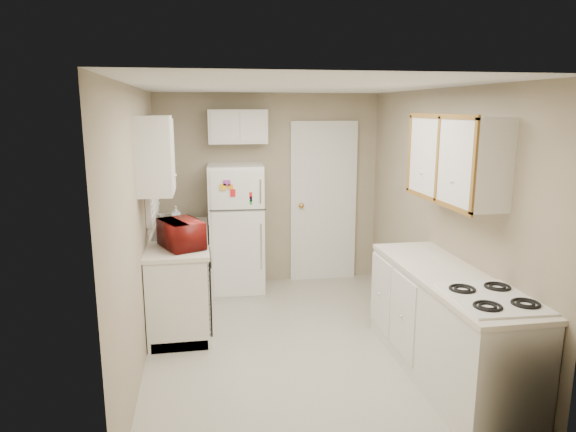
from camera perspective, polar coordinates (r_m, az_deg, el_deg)
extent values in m
plane|color=beige|center=(5.07, 0.99, -14.00)|extent=(3.80, 3.80, 0.00)
plane|color=white|center=(4.57, 1.10, 14.22)|extent=(3.80, 3.80, 0.00)
plane|color=tan|center=(4.63, -16.25, -1.25)|extent=(3.80, 3.80, 0.00)
plane|color=tan|center=(5.12, 16.62, -0.04)|extent=(3.80, 3.80, 0.00)
plane|color=tan|center=(6.52, -2.10, 2.92)|extent=(2.80, 2.80, 0.00)
plane|color=tan|center=(2.90, 8.18, -8.65)|extent=(2.80, 2.80, 0.00)
cube|color=silver|center=(5.67, -11.80, -6.51)|extent=(0.60, 1.80, 0.90)
cube|color=black|center=(5.08, -8.73, -8.08)|extent=(0.03, 0.58, 0.72)
cube|color=gray|center=(5.70, -11.93, -2.12)|extent=(0.54, 0.74, 0.16)
imported|color=maroon|center=(5.01, -11.72, -1.79)|extent=(0.55, 0.44, 0.32)
imported|color=beige|center=(6.06, -12.33, 0.04)|extent=(0.10, 0.11, 0.21)
cube|color=silver|center=(5.59, -14.93, 5.18)|extent=(0.10, 0.98, 1.08)
cube|color=silver|center=(4.74, -14.57, 6.49)|extent=(0.30, 0.45, 0.70)
cube|color=silver|center=(6.25, -5.75, -1.43)|extent=(0.67, 0.66, 1.56)
cube|color=silver|center=(6.25, -5.65, 9.86)|extent=(0.70, 0.30, 0.40)
cube|color=silver|center=(6.64, 3.96, 1.49)|extent=(0.86, 0.06, 2.08)
cube|color=silver|center=(4.53, 17.11, -11.59)|extent=(0.60, 2.00, 0.90)
cube|color=silver|center=(4.11, 21.25, -14.76)|extent=(0.60, 0.73, 0.85)
cube|color=silver|center=(4.53, 18.15, 6.05)|extent=(0.30, 1.20, 0.70)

